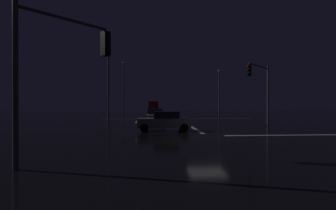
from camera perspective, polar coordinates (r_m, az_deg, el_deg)
name	(u,v)px	position (r m, az deg, el deg)	size (l,w,h in m)	color
ground	(207,137)	(17.24, 8.86, -7.16)	(120.00, 120.00, 0.10)	black
stop_line_north	(189,126)	(24.86, 4.93, -4.75)	(0.35, 13.32, 0.01)	white
centre_line_ns	(177,119)	(36.34, 2.18, -3.16)	(22.00, 0.15, 0.01)	yellow
crosswalk_bar_east	(318,135)	(20.45, 31.15, -5.87)	(13.32, 0.40, 0.01)	white
sedan_silver	(155,116)	(27.66, -3.01, -2.58)	(2.02, 4.33, 1.57)	#B7B7BC
sedan_orange	(156,114)	(33.68, -2.68, -2.07)	(2.02, 4.33, 1.57)	#C66014
sedan_red	(153,113)	(39.51, -3.48, -1.73)	(2.02, 4.33, 1.57)	maroon
sedan_white	(154,111)	(45.97, -3.32, -1.45)	(2.02, 4.33, 1.57)	silver
sedan_blue	(153,110)	(52.28, -3.50, -1.24)	(2.02, 4.33, 1.57)	navy
sedan_green	(155,110)	(58.97, -3.04, -1.07)	(2.02, 4.33, 1.57)	#14512D
box_truck	(153,106)	(66.20, -3.39, -0.14)	(2.68, 8.28, 3.08)	red
sedan_gray_crossing	(164,121)	(20.09, -0.85, -3.66)	(4.33, 2.02, 1.57)	slate
traffic_signal_sw	(62,57)	(10.31, -23.14, 9.99)	(2.79, 2.79, 5.71)	#4C4C51
traffic_signal_ne	(260,83)	(25.75, 20.39, 4.85)	(3.65, 3.65, 6.09)	#4C4C51
streetlamp_left_far	(124,85)	(46.51, -10.12, 4.57)	(0.44, 0.44, 9.93)	#424247
streetlamp_right_far	(219,89)	(47.86, 11.62, 3.63)	(0.44, 0.44, 8.61)	#424247
streetlamp_left_near	(108,75)	(30.73, -13.48, 6.80)	(0.44, 0.44, 9.94)	#424247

